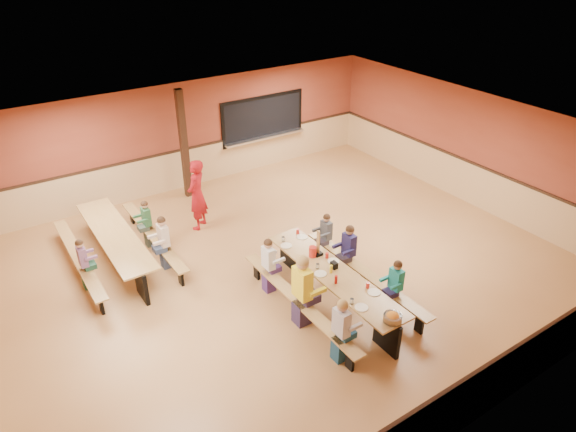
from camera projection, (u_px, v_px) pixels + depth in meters
ground at (280, 268)px, 11.29m from camera, size 12.00×12.00×0.00m
room_envelope at (280, 242)px, 10.95m from camera, size 12.04×10.04×3.02m
kitchen_pass_through at (263, 120)px, 15.41m from camera, size 2.78×0.28×1.38m
structural_post at (184, 145)px, 13.65m from camera, size 0.18×0.18×3.00m
cafeteria_table_main at (333, 282)px, 10.00m from camera, size 1.91×3.70×0.74m
cafeteria_table_second at (116, 242)px, 11.27m from camera, size 1.91×3.70×0.74m
seated_child_white_left at (341, 331)px, 8.63m from camera, size 0.39×0.32×1.26m
seated_adult_yellow at (302, 291)px, 9.41m from camera, size 0.49×0.40×1.46m
seated_child_grey_left at (269, 266)px, 10.33m from camera, size 0.37×0.30×1.21m
seated_child_teal_right at (395, 287)px, 9.74m from camera, size 0.35×0.29×1.17m
seated_child_navy_right at (348, 252)px, 10.74m from camera, size 0.38×0.31×1.24m
seated_child_char_right at (326, 238)px, 11.33m from camera, size 0.34×0.28×1.15m
seated_child_purple_sec at (84, 264)px, 10.43m from camera, size 0.34×0.28×1.14m
seated_child_green_sec at (147, 224)px, 11.85m from camera, size 0.34×0.28×1.15m
seated_child_tan_sec at (164, 243)px, 11.06m from camera, size 0.38×0.31×1.24m
standing_woman at (197, 195)px, 12.43m from camera, size 0.77×0.76×1.79m
punch_pitcher at (313, 252)px, 10.33m from camera, size 0.16×0.16×0.22m
chip_bowl at (393, 317)px, 8.65m from camera, size 0.32×0.32×0.15m
napkin_dispenser at (334, 265)px, 10.00m from camera, size 0.10×0.14×0.13m
condiment_mustard at (331, 269)px, 9.85m from camera, size 0.06×0.06×0.17m
condiment_ketchup at (336, 280)px, 9.56m from camera, size 0.06×0.06×0.17m
table_paddle at (318, 249)px, 10.37m from camera, size 0.16×0.16×0.56m
place_settings at (334, 270)px, 9.87m from camera, size 0.65×3.30×0.11m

